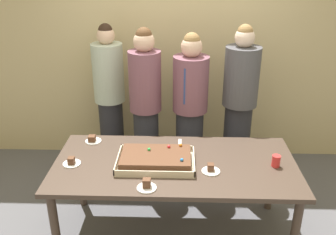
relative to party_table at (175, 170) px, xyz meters
The scene contains 14 objects.
ground_plane 0.68m from the party_table, ahead, with size 12.00×12.00×0.00m, color #5B5B60.
interior_back_panel 1.80m from the party_table, 90.00° to the left, with size 8.00×0.12×3.00m, color #CCB784.
party_table is the anchor object (origin of this frame).
sheet_cake 0.20m from the party_table, behind, with size 0.65×0.43×0.12m.
plated_slice_near_left 0.86m from the party_table, 155.51° to the left, with size 0.15×0.15×0.06m.
plated_slice_near_right 0.33m from the party_table, 24.26° to the right, with size 0.15×0.15×0.07m.
plated_slice_far_left 0.87m from the party_table, behind, with size 0.15×0.15×0.07m.
plated_slice_far_right 0.45m from the party_table, 118.55° to the right, with size 0.15×0.15×0.08m.
drink_cup_nearest 0.85m from the party_table, ahead, with size 0.07×0.07×0.10m, color red.
cake_server_utensil 0.33m from the party_table, 82.81° to the left, with size 0.03×0.20×0.01m, color silver.
person_serving_front 1.00m from the party_table, 109.58° to the left, with size 0.34×0.34×1.72m.
person_green_shirt_behind 1.17m from the party_table, 54.80° to the left, with size 0.36×0.36×1.75m.
person_striped_tie_right 0.94m from the party_table, 81.02° to the left, with size 0.37×0.37×1.67m.
person_far_right_suit 1.44m from the party_table, 122.25° to the left, with size 0.34×0.34×1.71m.
Camera 1 is at (0.03, -2.73, 2.38)m, focal length 39.90 mm.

